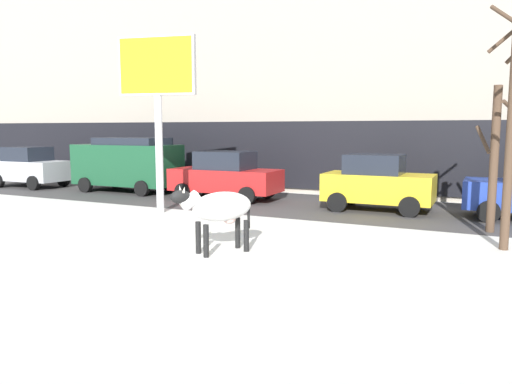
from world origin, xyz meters
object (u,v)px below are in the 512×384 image
object	(u,v)px
car_silver_hatchback	(30,167)
car_yellow_hatchback	(377,183)
billboard	(157,77)
car_red_sedan	(225,176)
cow_holstein	(220,208)
pedestrian_near_billboard	(489,179)
car_darkgreen_van	(128,163)
bare_tree_right_lot	(498,150)

from	to	relation	value
car_silver_hatchback	car_yellow_hatchback	xyz separation A→B (m)	(16.00, 0.33, 0.00)
car_silver_hatchback	billboard	bearing A→B (deg)	-18.03
car_red_sedan	car_yellow_hatchback	bearing A→B (deg)	-1.40
car_yellow_hatchback	car_red_sedan	bearing A→B (deg)	178.60
cow_holstein	pedestrian_near_billboard	distance (m)	11.80
car_silver_hatchback	car_yellow_hatchback	distance (m)	16.00
car_silver_hatchback	pedestrian_near_billboard	size ratio (longest dim) A/B	2.04
billboard	pedestrian_near_billboard	bearing A→B (deg)	36.35
car_silver_hatchback	car_red_sedan	distance (m)	10.17
car_darkgreen_van	bare_tree_right_lot	world-z (taller)	bare_tree_right_lot
cow_holstein	billboard	bearing A→B (deg)	139.79
car_red_sedan	bare_tree_right_lot	distance (m)	9.76
cow_holstein	car_darkgreen_van	bearing A→B (deg)	139.91
billboard	car_silver_hatchback	size ratio (longest dim) A/B	1.58
car_darkgreen_van	bare_tree_right_lot	bearing A→B (deg)	-9.95
car_yellow_hatchback	bare_tree_right_lot	distance (m)	4.35
pedestrian_near_billboard	cow_holstein	bearing A→B (deg)	-115.43
billboard	car_silver_hatchback	xyz separation A→B (m)	(-9.81, 3.19, -3.39)
billboard	car_silver_hatchback	distance (m)	10.86
billboard	car_darkgreen_van	distance (m)	6.66
car_red_sedan	pedestrian_near_billboard	bearing A→B (deg)	19.89
cow_holstein	car_darkgreen_van	xyz separation A→B (m)	(-8.91, 7.50, 0.24)
billboard	car_red_sedan	size ratio (longest dim) A/B	1.32
cow_holstein	pedestrian_near_billboard	bearing A→B (deg)	64.57
car_red_sedan	pedestrian_near_billboard	distance (m)	9.68
car_yellow_hatchback	car_silver_hatchback	bearing A→B (deg)	-178.84
car_darkgreen_van	car_yellow_hatchback	xyz separation A→B (m)	(10.72, -0.28, -0.32)
bare_tree_right_lot	billboard	bearing A→B (deg)	-172.40
billboard	car_red_sedan	bearing A→B (deg)	84.61
billboard	car_yellow_hatchback	distance (m)	7.88
car_silver_hatchback	car_red_sedan	size ratio (longest dim) A/B	0.83
billboard	bare_tree_right_lot	bearing A→B (deg)	7.60
cow_holstein	car_silver_hatchback	size ratio (longest dim) A/B	0.52
cow_holstein	car_yellow_hatchback	size ratio (longest dim) A/B	0.52
car_red_sedan	pedestrian_near_billboard	size ratio (longest dim) A/B	2.44
car_darkgreen_van	pedestrian_near_billboard	distance (m)	14.34
billboard	car_yellow_hatchback	bearing A→B (deg)	29.61
billboard	car_silver_hatchback	bearing A→B (deg)	161.97
cow_holstein	billboard	distance (m)	6.63
car_silver_hatchback	pedestrian_near_billboard	xyz separation A→B (m)	(19.26, 3.76, -0.05)
billboard	car_darkgreen_van	xyz separation A→B (m)	(-4.53, 3.80, -3.07)
car_darkgreen_van	bare_tree_right_lot	size ratio (longest dim) A/B	1.12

